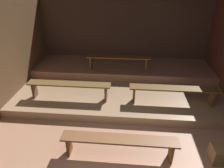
# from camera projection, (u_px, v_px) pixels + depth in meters

# --- Properties ---
(ground) EXTENTS (6.55, 5.76, 0.08)m
(ground) POSITION_uv_depth(u_px,v_px,m) (120.00, 106.00, 5.52)
(ground) COLOR #AC775B
(wall_back) EXTENTS (6.55, 0.06, 2.59)m
(wall_back) POSITION_uv_depth(u_px,v_px,m) (124.00, 33.00, 7.08)
(wall_back) COLOR brown
(wall_back) RESTS_ON ground
(wall_left) EXTENTS (0.06, 5.76, 2.59)m
(wall_left) POSITION_uv_depth(u_px,v_px,m) (6.00, 56.00, 5.11)
(wall_left) COLOR brown
(wall_left) RESTS_ON ground
(platform_lower) EXTENTS (5.75, 3.32, 0.22)m
(platform_lower) POSITION_uv_depth(u_px,v_px,m) (121.00, 86.00, 6.17)
(platform_lower) COLOR #A4815F
(platform_lower) RESTS_ON ground
(platform_middle) EXTENTS (5.75, 1.55, 0.22)m
(platform_middle) POSITION_uv_depth(u_px,v_px,m) (123.00, 68.00, 6.83)
(platform_middle) COLOR #B17759
(platform_middle) RESTS_ON platform_lower
(bench_floor_center) EXTENTS (2.19, 0.28, 0.45)m
(bench_floor_center) POSITION_uv_depth(u_px,v_px,m) (119.00, 142.00, 3.77)
(bench_floor_center) COLOR brown
(bench_floor_center) RESTS_ON ground
(bench_lower_left) EXTENTS (2.15, 0.28, 0.45)m
(bench_lower_left) POSITION_uv_depth(u_px,v_px,m) (69.00, 86.00, 5.20)
(bench_lower_left) COLOR brown
(bench_lower_left) RESTS_ON platform_lower
(bench_lower_right) EXTENTS (2.15, 0.28, 0.45)m
(bench_lower_right) POSITION_uv_depth(u_px,v_px,m) (173.00, 91.00, 5.00)
(bench_lower_right) COLOR brown
(bench_lower_right) RESTS_ON platform_lower
(bench_middle_center) EXTENTS (1.97, 0.28, 0.45)m
(bench_middle_center) POSITION_uv_depth(u_px,v_px,m) (118.00, 59.00, 6.28)
(bench_middle_center) COLOR brown
(bench_middle_center) RESTS_ON platform_middle
(wooden_crate_floor) EXTENTS (0.32, 0.32, 0.32)m
(wooden_crate_floor) POSITION_uv_depth(u_px,v_px,m) (220.00, 154.00, 3.77)
(wooden_crate_floor) COLOR olive
(wooden_crate_floor) RESTS_ON ground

